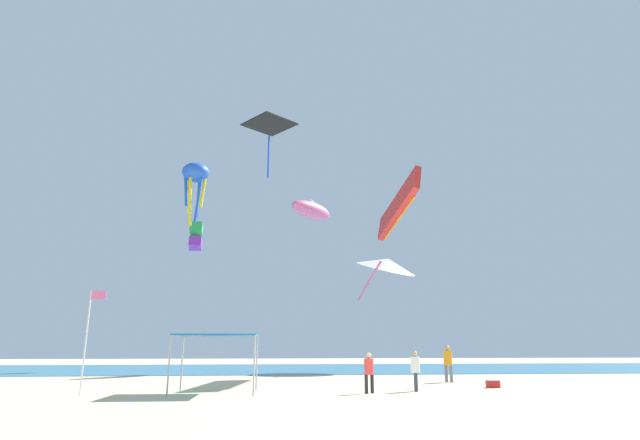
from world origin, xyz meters
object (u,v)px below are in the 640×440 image
cooler_box (493,384)px  kite_octopus_blue (196,176)px  canopy_tent (217,337)px  banner_flag (88,332)px  kite_box_green (196,236)px  kite_diamond_black (269,127)px  person_leftmost (415,367)px  person_near_tent (369,369)px  kite_parafoil_red (398,206)px  kite_delta_white (387,264)px  person_central (448,360)px  kite_inflatable_pink (311,210)px

cooler_box → kite_octopus_blue: kite_octopus_blue is taller
canopy_tent → banner_flag: 5.01m
banner_flag → kite_box_green: size_ratio=1.60×
kite_diamond_black → kite_octopus_blue: bearing=-164.8°
person_leftmost → kite_diamond_black: bearing=-131.2°
person_near_tent → kite_parafoil_red: 16.52m
canopy_tent → kite_octopus_blue: (-3.67, 13.14, 11.68)m
cooler_box → kite_delta_white: bearing=95.1°
kite_octopus_blue → kite_delta_white: 16.37m
person_leftmost → kite_delta_white: 18.49m
kite_octopus_blue → kite_box_green: kite_octopus_blue is taller
kite_parafoil_red → kite_box_green: size_ratio=2.67×
person_central → kite_box_green: kite_box_green is taller
person_leftmost → banner_flag: banner_flag is taller
canopy_tent → kite_inflatable_pink: kite_inflatable_pink is taller
kite_inflatable_pink → kite_diamond_black: (-3.53, -9.43, 3.18)m
person_near_tent → cooler_box: (6.23, 2.25, -0.77)m
canopy_tent → kite_diamond_black: (1.69, 9.49, 14.04)m
kite_inflatable_pink → kite_diamond_black: kite_diamond_black is taller
person_central → cooler_box: size_ratio=3.35×
kite_parafoil_red → kite_delta_white: kite_parafoil_red is taller
person_near_tent → kite_parafoil_red: kite_parafoil_red is taller
canopy_tent → kite_parafoil_red: size_ratio=0.49×
canopy_tent → kite_diamond_black: kite_diamond_black is taller
kite_parafoil_red → kite_box_green: bearing=44.9°
kite_delta_white → kite_diamond_black: 14.53m
person_near_tent → person_central: size_ratio=0.84×
cooler_box → person_central: bearing=103.9°
banner_flag → kite_diamond_black: 18.55m
cooler_box → kite_diamond_black: kite_diamond_black is taller
kite_parafoil_red → kite_inflatable_pink: (-5.67, 7.58, 1.63)m
cooler_box → kite_box_green: 28.72m
banner_flag → kite_parafoil_red: bearing=37.8°
person_central → kite_parafoil_red: bearing=-21.7°
person_near_tent → kite_delta_white: size_ratio=0.24×
person_central → kite_inflatable_pink: 19.32m
canopy_tent → person_near_tent: canopy_tent is taller
canopy_tent → kite_parafoil_red: bearing=46.2°
person_central → person_leftmost: bearing=118.4°
person_near_tent → banner_flag: banner_flag is taller
canopy_tent → kite_box_green: (-4.81, 21.73, 9.01)m
person_leftmost → kite_inflatable_pink: kite_inflatable_pink is taller
banner_flag → cooler_box: (17.46, 2.61, -2.23)m
kite_octopus_blue → kite_parafoil_red: bearing=163.1°
kite_box_green → person_central: bearing=-48.0°
person_leftmost → cooler_box: person_leftmost is taller
person_near_tent → kite_inflatable_pink: bearing=69.9°
person_leftmost → kite_parafoil_red: bearing=-179.5°
kite_inflatable_pink → kite_diamond_black: size_ratio=1.22×
kite_box_green → kite_parafoil_red: bearing=-36.5°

